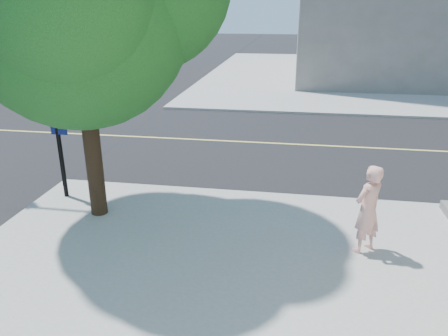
# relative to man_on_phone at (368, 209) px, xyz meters

# --- Properties ---
(ground) EXTENTS (140.00, 140.00, 0.00)m
(ground) POSITION_rel_man_on_phone_xyz_m (-6.39, 2.41, -0.97)
(ground) COLOR black
(ground) RESTS_ON ground
(road_ew) EXTENTS (140.00, 9.00, 0.01)m
(road_ew) POSITION_rel_man_on_phone_xyz_m (-6.39, 6.91, -0.97)
(road_ew) COLOR black
(road_ew) RESTS_ON ground
(sidewalk_ne) EXTENTS (29.00, 25.00, 0.12)m
(sidewalk_ne) POSITION_rel_man_on_phone_xyz_m (7.11, 23.91, -0.91)
(sidewalk_ne) COLOR #999997
(sidewalk_ne) RESTS_ON ground
(man_on_phone) EXTENTS (0.74, 0.72, 1.71)m
(man_on_phone) POSITION_rel_man_on_phone_xyz_m (0.00, 0.00, 0.00)
(man_on_phone) COLOR #E2A096
(man_on_phone) RESTS_ON sidewalk_se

